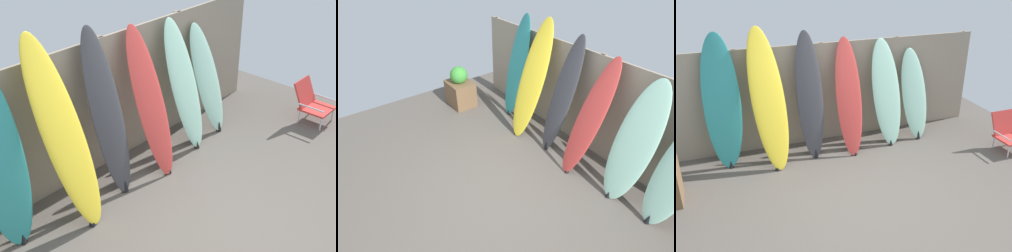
{
  "view_description": "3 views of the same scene",
  "coord_description": "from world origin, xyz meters",
  "views": [
    {
      "loc": [
        -3.47,
        -2.26,
        3.71
      ],
      "look_at": [
        -0.08,
        0.83,
        1.04
      ],
      "focal_mm": 50.0,
      "sensor_mm": 36.0,
      "label": 1
    },
    {
      "loc": [
        2.24,
        -1.55,
        3.27
      ],
      "look_at": [
        -0.46,
        0.47,
        0.83
      ],
      "focal_mm": 28.0,
      "sensor_mm": 36.0,
      "label": 2
    },
    {
      "loc": [
        -1.81,
        -4.07,
        3.18
      ],
      "look_at": [
        -0.03,
        0.78,
        0.79
      ],
      "focal_mm": 40.0,
      "sensor_mm": 36.0,
      "label": 3
    }
  ],
  "objects": [
    {
      "name": "surfboard_charcoal_2",
      "position": [
        -0.34,
        1.58,
        1.02
      ],
      "size": [
        0.47,
        0.64,
        2.07
      ],
      "color": "#38383D",
      "rests_on": "ground"
    },
    {
      "name": "surfboard_seafoam_4",
      "position": [
        1.07,
        1.57,
        0.92
      ],
      "size": [
        0.61,
        0.68,
        1.85
      ],
      "color": "#9ED6BC",
      "rests_on": "ground"
    },
    {
      "name": "ground",
      "position": [
        0.0,
        0.0,
        0.0
      ],
      "size": [
        7.68,
        7.68,
        0.0
      ],
      "primitive_type": "plane",
      "color": "#5B544C"
    },
    {
      "name": "beach_chair",
      "position": [
        2.95,
        0.5,
        0.32
      ],
      "size": [
        0.5,
        0.57,
        0.64
      ],
      "rotation": [
        0.0,
        0.0,
        0.28
      ],
      "color": "silver",
      "rests_on": "ground"
    },
    {
      "name": "surfboard_red_3",
      "position": [
        0.33,
        1.5,
        0.95
      ],
      "size": [
        0.5,
        0.8,
        1.92
      ],
      "color": "#D13D38",
      "rests_on": "ground"
    },
    {
      "name": "fence_back",
      "position": [
        -0.0,
        2.01,
        0.9
      ],
      "size": [
        6.08,
        0.11,
        1.8
      ],
      "color": "gray",
      "rests_on": "ground"
    },
    {
      "name": "surfboard_seafoam_5",
      "position": [
        1.67,
        1.63,
        0.8
      ],
      "size": [
        0.51,
        0.66,
        1.62
      ],
      "color": "#9ED6BC",
      "rests_on": "ground"
    },
    {
      "name": "surfboard_yellow_1",
      "position": [
        -1.03,
        1.5,
        1.08
      ],
      "size": [
        0.64,
        0.9,
        2.18
      ],
      "color": "yellow",
      "rests_on": "ground"
    }
  ]
}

